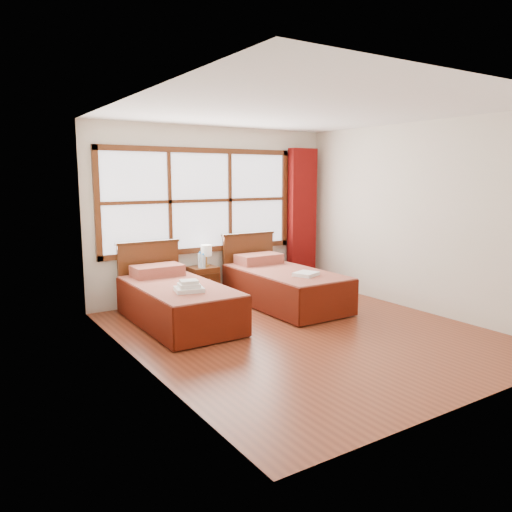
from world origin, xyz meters
TOP-DOWN VIEW (x-y plane):
  - floor at (0.00, 0.00)m, footprint 4.50×4.50m
  - ceiling at (0.00, 0.00)m, footprint 4.50×4.50m
  - wall_back at (0.00, 2.25)m, footprint 4.00×0.00m
  - wall_left at (-2.00, 0.00)m, footprint 0.00×4.50m
  - wall_right at (2.00, 0.00)m, footprint 0.00×4.50m
  - window at (-0.25, 2.21)m, footprint 3.16×0.06m
  - curtain at (1.60, 2.11)m, footprint 0.50×0.16m
  - bed_left at (-1.12, 1.20)m, footprint 0.99×2.01m
  - bed_right at (0.55, 1.20)m, footprint 1.01×2.03m
  - nightstand at (-0.34, 1.99)m, footprint 0.40×0.40m
  - towels_left at (-1.16, 0.73)m, footprint 0.38×0.35m
  - towels_right at (0.57, 0.69)m, footprint 0.38×0.36m
  - lamp at (-0.26, 2.03)m, footprint 0.16×0.16m
  - bottle_near at (-0.41, 1.94)m, footprint 0.06×0.06m
  - bottle_far at (-0.38, 1.89)m, footprint 0.06×0.06m

SIDE VIEW (x-z plane):
  - floor at x=0.00m, z-range 0.00..0.00m
  - nightstand at x=-0.34m, z-range 0.00..0.53m
  - bed_left at x=-1.12m, z-range -0.19..0.77m
  - bed_right at x=0.55m, z-range -0.19..0.79m
  - towels_right at x=0.57m, z-range 0.52..0.57m
  - towels_left at x=-1.16m, z-range 0.50..0.63m
  - bottle_far at x=-0.38m, z-range 0.52..0.74m
  - bottle_near at x=-0.41m, z-range 0.52..0.76m
  - lamp at x=-0.26m, z-range 0.60..0.92m
  - curtain at x=1.60m, z-range 0.02..2.32m
  - wall_back at x=0.00m, z-range -0.70..3.30m
  - wall_left at x=-2.00m, z-range -0.95..3.55m
  - wall_right at x=2.00m, z-range -0.95..3.55m
  - window at x=-0.25m, z-range 0.72..2.28m
  - ceiling at x=0.00m, z-range 2.60..2.60m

